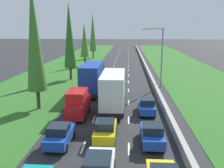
% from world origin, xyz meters
% --- Properties ---
extents(ground_plane, '(300.00, 300.00, 0.00)m').
position_xyz_m(ground_plane, '(0.00, 60.00, 0.00)').
color(ground_plane, '#28282B').
rests_on(ground_plane, ground).
extents(grass_verge_left, '(14.00, 140.00, 0.04)m').
position_xyz_m(grass_verge_left, '(-12.65, 60.00, 0.02)').
color(grass_verge_left, '#2D6623').
rests_on(grass_verge_left, ground).
extents(grass_verge_right, '(14.00, 140.00, 0.04)m').
position_xyz_m(grass_verge_right, '(14.35, 60.00, 0.02)').
color(grass_verge_right, '#2D6623').
rests_on(grass_verge_right, ground).
extents(median_barrier, '(0.44, 120.00, 0.85)m').
position_xyz_m(median_barrier, '(5.70, 60.00, 0.42)').
color(median_barrier, '#9E9B93').
rests_on(median_barrier, ground).
extents(lane_markings, '(3.64, 116.00, 0.01)m').
position_xyz_m(lane_markings, '(0.00, 60.00, 0.01)').
color(lane_markings, white).
rests_on(lane_markings, ground).
extents(blue_hatchback_left_lane, '(1.74, 3.90, 1.72)m').
position_xyz_m(blue_hatchback_left_lane, '(-3.64, 15.37, 0.84)').
color(blue_hatchback_left_lane, '#1E47B7').
rests_on(blue_hatchback_left_lane, ground).
extents(red_van_left_lane, '(1.96, 4.90, 2.82)m').
position_xyz_m(red_van_left_lane, '(-3.47, 21.77, 1.40)').
color(red_van_left_lane, red).
rests_on(red_van_left_lane, ground).
extents(blue_hatchback_right_lane, '(1.74, 3.90, 1.72)m').
position_xyz_m(blue_hatchback_right_lane, '(3.55, 15.95, 0.84)').
color(blue_hatchback_right_lane, '#1E47B7').
rests_on(blue_hatchback_right_lane, ground).
extents(yellow_hatchback_centre_lane, '(1.74, 3.90, 1.72)m').
position_xyz_m(yellow_hatchback_centre_lane, '(-0.17, 16.51, 0.84)').
color(yellow_hatchback_centre_lane, yellow).
rests_on(yellow_hatchback_centre_lane, ground).
extents(blue_box_truck_left_lane, '(2.46, 9.40, 4.18)m').
position_xyz_m(blue_box_truck_left_lane, '(-3.31, 31.59, 2.18)').
color(blue_box_truck_left_lane, black).
rests_on(blue_box_truck_left_lane, ground).
extents(white_box_truck_centre_lane, '(2.46, 9.40, 4.18)m').
position_xyz_m(white_box_truck_centre_lane, '(0.01, 24.86, 2.18)').
color(white_box_truck_centre_lane, black).
rests_on(white_box_truck_centre_lane, ground).
extents(green_sedan_left_lane, '(1.82, 4.50, 1.64)m').
position_xyz_m(green_sedan_left_lane, '(-3.41, 39.92, 0.81)').
color(green_sedan_left_lane, '#237A33').
rests_on(green_sedan_left_lane, ground).
extents(blue_hatchback_right_lane_third, '(1.74, 3.90, 1.72)m').
position_xyz_m(blue_hatchback_right_lane_third, '(3.65, 23.11, 0.84)').
color(blue_hatchback_right_lane_third, '#1E47B7').
rests_on(blue_hatchback_right_lane_third, ground).
extents(white_sedan_centre_lane_fourth, '(1.82, 4.50, 1.64)m').
position_xyz_m(white_sedan_centre_lane_fourth, '(0.03, 35.12, 0.81)').
color(white_sedan_centre_lane_fourth, white).
rests_on(white_sedan_centre_lane_fourth, ground).
extents(red_sedan_centre_lane, '(1.82, 4.50, 1.64)m').
position_xyz_m(red_sedan_centre_lane, '(-0.20, 42.89, 0.81)').
color(red_sedan_centre_lane, red).
rests_on(red_sedan_centre_lane, ground).
extents(poplar_tree_second, '(2.14, 2.14, 13.72)m').
position_xyz_m(poplar_tree_second, '(-8.42, 23.93, 7.91)').
color(poplar_tree_second, '#4C3823').
rests_on(poplar_tree_second, ground).
extents(poplar_tree_third, '(2.13, 2.13, 13.28)m').
position_xyz_m(poplar_tree_third, '(-8.49, 40.36, 7.69)').
color(poplar_tree_third, '#4C3823').
rests_on(poplar_tree_third, ground).
extents(poplar_tree_fourth, '(2.05, 2.05, 10.14)m').
position_xyz_m(poplar_tree_fourth, '(-8.71, 56.34, 6.12)').
color(poplar_tree_fourth, '#4C3823').
rests_on(poplar_tree_fourth, ground).
extents(poplar_tree_fifth, '(2.13, 2.13, 13.23)m').
position_xyz_m(poplar_tree_fifth, '(-8.90, 72.12, 7.67)').
color(poplar_tree_fifth, '#4C3823').
rests_on(poplar_tree_fifth, ground).
extents(street_light_mast, '(3.20, 0.28, 9.00)m').
position_xyz_m(street_light_mast, '(6.35, 35.30, 5.23)').
color(street_light_mast, gray).
rests_on(street_light_mast, ground).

